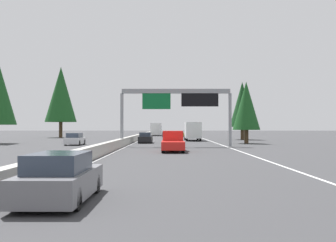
{
  "coord_description": "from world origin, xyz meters",
  "views": [
    {
      "loc": [
        -2.87,
        -5.09,
        2.25
      ],
      "look_at": [
        54.08,
        -4.92,
        3.07
      ],
      "focal_mm": 42.07,
      "sensor_mm": 36.0,
      "label": 1
    }
  ],
  "objects_px": {
    "oncoming_near": "(75,139)",
    "conifer_right_mid": "(242,105)",
    "conifer_right_near": "(246,106)",
    "conifer_left_mid": "(61,94)",
    "sedan_mid_center": "(188,134)",
    "sign_gantry_overhead": "(177,101)",
    "sedan_near_center": "(60,179)",
    "sedan_near_right": "(145,138)",
    "pickup_far_left": "(173,141)",
    "bus_mid_left": "(156,129)",
    "box_truck_distant_b": "(192,131)"
  },
  "relations": [
    {
      "from": "oncoming_near",
      "to": "conifer_right_mid",
      "type": "distance_m",
      "value": 31.77
    },
    {
      "from": "oncoming_near",
      "to": "conifer_right_mid",
      "type": "xyz_separation_m",
      "value": [
        19.8,
        -24.25,
        5.4
      ]
    },
    {
      "from": "conifer_right_near",
      "to": "conifer_left_mid",
      "type": "relative_size",
      "value": 0.57
    },
    {
      "from": "sedan_mid_center",
      "to": "conifer_right_near",
      "type": "height_order",
      "value": "conifer_right_near"
    },
    {
      "from": "sedan_mid_center",
      "to": "conifer_right_near",
      "type": "bearing_deg",
      "value": -169.71
    },
    {
      "from": "sign_gantry_overhead",
      "to": "sedan_near_center",
      "type": "distance_m",
      "value": 33.38
    },
    {
      "from": "sedan_near_right",
      "to": "oncoming_near",
      "type": "xyz_separation_m",
      "value": [
        -5.79,
        8.32,
        0.0
      ]
    },
    {
      "from": "sedan_near_center",
      "to": "conifer_right_mid",
      "type": "distance_m",
      "value": 58.63
    },
    {
      "from": "pickup_far_left",
      "to": "bus_mid_left",
      "type": "distance_m",
      "value": 63.81
    },
    {
      "from": "sedan_near_center",
      "to": "bus_mid_left",
      "type": "xyz_separation_m",
      "value": [
        87.65,
        -0.04,
        1.03
      ]
    },
    {
      "from": "oncoming_near",
      "to": "sedan_near_center",
      "type": "bearing_deg",
      "value": 12.85
    },
    {
      "from": "sedan_near_right",
      "to": "oncoming_near",
      "type": "distance_m",
      "value": 10.14
    },
    {
      "from": "conifer_right_mid",
      "to": "conifer_left_mid",
      "type": "relative_size",
      "value": 0.68
    },
    {
      "from": "conifer_right_mid",
      "to": "conifer_left_mid",
      "type": "bearing_deg",
      "value": 69.47
    },
    {
      "from": "sedan_near_center",
      "to": "oncoming_near",
      "type": "relative_size",
      "value": 1.0
    },
    {
      "from": "conifer_left_mid",
      "to": "box_truck_distant_b",
      "type": "bearing_deg",
      "value": -123.78
    },
    {
      "from": "sign_gantry_overhead",
      "to": "bus_mid_left",
      "type": "height_order",
      "value": "sign_gantry_overhead"
    },
    {
      "from": "conifer_right_near",
      "to": "sedan_mid_center",
      "type": "bearing_deg",
      "value": 10.29
    },
    {
      "from": "conifer_left_mid",
      "to": "conifer_right_near",
      "type": "bearing_deg",
      "value": -131.21
    },
    {
      "from": "oncoming_near",
      "to": "box_truck_distant_b",
      "type": "bearing_deg",
      "value": 135.11
    },
    {
      "from": "sedan_mid_center",
      "to": "pickup_far_left",
      "type": "bearing_deg",
      "value": 175.83
    },
    {
      "from": "pickup_far_left",
      "to": "oncoming_near",
      "type": "bearing_deg",
      "value": 43.82
    },
    {
      "from": "sign_gantry_overhead",
      "to": "sedan_near_center",
      "type": "xyz_separation_m",
      "value": [
        -32.8,
        4.23,
        -4.52
      ]
    },
    {
      "from": "box_truck_distant_b",
      "to": "conifer_right_mid",
      "type": "height_order",
      "value": "conifer_right_mid"
    },
    {
      "from": "sedan_near_right",
      "to": "conifer_right_mid",
      "type": "distance_m",
      "value": 21.89
    },
    {
      "from": "sedan_near_center",
      "to": "oncoming_near",
      "type": "distance_m",
      "value": 37.3
    },
    {
      "from": "sign_gantry_overhead",
      "to": "conifer_left_mid",
      "type": "distance_m",
      "value": 43.52
    },
    {
      "from": "pickup_far_left",
      "to": "conifer_right_mid",
      "type": "distance_m",
      "value": 34.88
    },
    {
      "from": "conifer_left_mid",
      "to": "sign_gantry_overhead",
      "type": "bearing_deg",
      "value": -147.36
    },
    {
      "from": "sedan_near_center",
      "to": "conifer_right_near",
      "type": "distance_m",
      "value": 43.06
    },
    {
      "from": "sedan_near_center",
      "to": "conifer_left_mid",
      "type": "bearing_deg",
      "value": 15.45
    },
    {
      "from": "pickup_far_left",
      "to": "conifer_left_mid",
      "type": "bearing_deg",
      "value": 26.66
    },
    {
      "from": "pickup_far_left",
      "to": "bus_mid_left",
      "type": "xyz_separation_m",
      "value": [
        63.7,
        3.57,
        0.8
      ]
    },
    {
      "from": "sedan_near_right",
      "to": "box_truck_distant_b",
      "type": "bearing_deg",
      "value": -36.15
    },
    {
      "from": "pickup_far_left",
      "to": "bus_mid_left",
      "type": "bearing_deg",
      "value": 3.21
    },
    {
      "from": "conifer_right_near",
      "to": "conifer_right_mid",
      "type": "height_order",
      "value": "conifer_right_mid"
    },
    {
      "from": "sign_gantry_overhead",
      "to": "box_truck_distant_b",
      "type": "distance_m",
      "value": 19.52
    },
    {
      "from": "box_truck_distant_b",
      "to": "sedan_mid_center",
      "type": "relative_size",
      "value": 1.93
    },
    {
      "from": "sign_gantry_overhead",
      "to": "oncoming_near",
      "type": "distance_m",
      "value": 13.79
    },
    {
      "from": "conifer_right_near",
      "to": "conifer_left_mid",
      "type": "xyz_separation_m",
      "value": [
        28.68,
        32.75,
        3.89
      ]
    },
    {
      "from": "pickup_far_left",
      "to": "sedan_mid_center",
      "type": "distance_m",
      "value": 51.2
    },
    {
      "from": "pickup_far_left",
      "to": "conifer_left_mid",
      "type": "xyz_separation_m",
      "value": [
        45.36,
        22.78,
        8.0
      ]
    },
    {
      "from": "sedan_near_center",
      "to": "sedan_near_right",
      "type": "xyz_separation_m",
      "value": [
        42.15,
        -0.02,
        0.0
      ]
    },
    {
      "from": "bus_mid_left",
      "to": "conifer_left_mid",
      "type": "bearing_deg",
      "value": 133.68
    },
    {
      "from": "sedan_mid_center",
      "to": "sedan_near_right",
      "type": "bearing_deg",
      "value": 167.44
    },
    {
      "from": "oncoming_near",
      "to": "conifer_left_mid",
      "type": "height_order",
      "value": "conifer_left_mid"
    },
    {
      "from": "pickup_far_left",
      "to": "sedan_near_right",
      "type": "distance_m",
      "value": 18.56
    },
    {
      "from": "sedan_mid_center",
      "to": "oncoming_near",
      "type": "relative_size",
      "value": 1.0
    },
    {
      "from": "sedan_near_center",
      "to": "pickup_far_left",
      "type": "bearing_deg",
      "value": -8.59
    },
    {
      "from": "conifer_right_near",
      "to": "conifer_left_mid",
      "type": "height_order",
      "value": "conifer_left_mid"
    }
  ]
}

